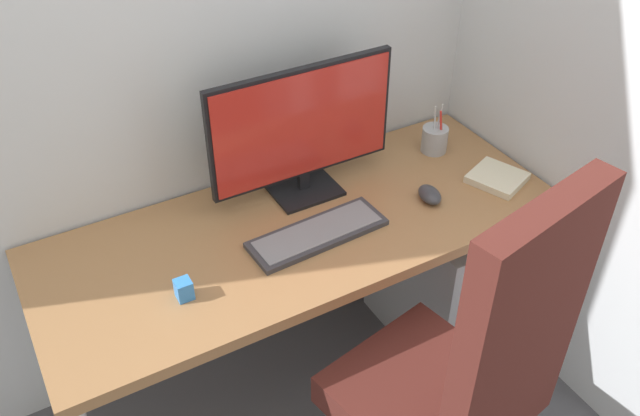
{
  "coord_description": "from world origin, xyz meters",
  "views": [
    {
      "loc": [
        -0.75,
        -1.45,
        2.06
      ],
      "look_at": [
        0.03,
        -0.07,
        0.84
      ],
      "focal_mm": 38.03,
      "sensor_mm": 36.0,
      "label": 1
    }
  ],
  "objects": [
    {
      "name": "pen_holder",
      "position": [
        0.62,
        0.14,
        0.78
      ],
      "size": [
        0.09,
        0.09,
        0.19
      ],
      "color": "#9EA0A5",
      "rests_on": "desk"
    },
    {
      "name": "keyboard",
      "position": [
        0.02,
        -0.07,
        0.75
      ],
      "size": [
        0.44,
        0.17,
        0.02
      ],
      "color": "#333338",
      "rests_on": "desk"
    },
    {
      "name": "monitor",
      "position": [
        0.09,
        0.16,
        0.97
      ],
      "size": [
        0.62,
        0.17,
        0.44
      ],
      "color": "black",
      "rests_on": "desk"
    },
    {
      "name": "mouse",
      "position": [
        0.42,
        -0.09,
        0.76
      ],
      "size": [
        0.08,
        0.11,
        0.04
      ],
      "primitive_type": "ellipsoid",
      "rotation": [
        0.0,
        0.0,
        -0.17
      ],
      "color": "#333338",
      "rests_on": "desk"
    },
    {
      "name": "filing_cabinet",
      "position": [
        0.59,
        -0.03,
        0.3
      ],
      "size": [
        0.37,
        0.52,
        0.6
      ],
      "color": "#9EA0A5",
      "rests_on": "ground_plane"
    },
    {
      "name": "ground_plane",
      "position": [
        0.0,
        0.0,
        0.0
      ],
      "size": [
        8.0,
        8.0,
        0.0
      ],
      "primitive_type": "plane",
      "color": "#4C4C51"
    },
    {
      "name": "desk",
      "position": [
        0.0,
        0.0,
        0.7
      ],
      "size": [
        1.64,
        0.65,
        0.74
      ],
      "color": "#996B42",
      "rests_on": "ground_plane"
    },
    {
      "name": "notebook",
      "position": [
        0.69,
        -0.12,
        0.75
      ],
      "size": [
        0.21,
        0.21,
        0.03
      ],
      "primitive_type": "cube",
      "rotation": [
        0.0,
        0.0,
        0.38
      ],
      "color": "beige",
      "rests_on": "desk"
    },
    {
      "name": "desk_clamp_accessory",
      "position": [
        -0.43,
        -0.12,
        0.76
      ],
      "size": [
        0.04,
        0.04,
        0.06
      ],
      "primitive_type": "cube",
      "color": "#337FD8",
      "rests_on": "desk"
    },
    {
      "name": "office_chair",
      "position": [
        0.11,
        -0.66,
        0.65
      ],
      "size": [
        0.55,
        0.57,
        1.28
      ],
      "color": "black",
      "rests_on": "ground_plane"
    }
  ]
}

